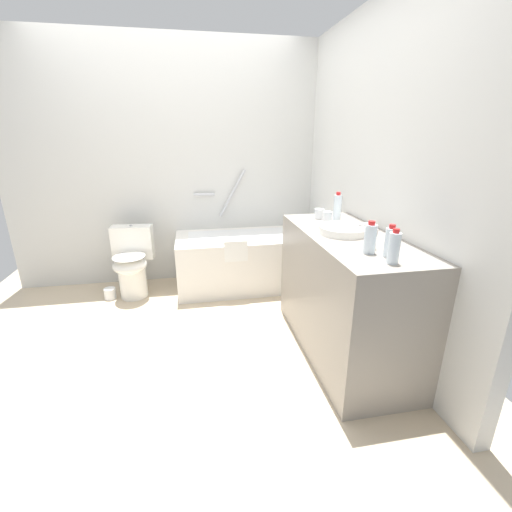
% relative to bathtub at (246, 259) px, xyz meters
% --- Properties ---
extents(ground_plane, '(3.94, 3.94, 0.00)m').
position_rel_bathtub_xyz_m(ground_plane, '(-0.67, -0.87, -0.30)').
color(ground_plane, '#C1AD8E').
extents(wall_back_tiled, '(3.34, 0.10, 2.44)m').
position_rel_bathtub_xyz_m(wall_back_tiled, '(-0.67, 0.39, 0.92)').
color(wall_back_tiled, silver).
rests_on(wall_back_tiled, ground_plane).
extents(wall_right_mirror, '(0.10, 2.84, 2.44)m').
position_rel_bathtub_xyz_m(wall_right_mirror, '(0.85, -0.87, 0.92)').
color(wall_right_mirror, silver).
rests_on(wall_right_mirror, ground_plane).
extents(bathtub, '(1.41, 0.69, 1.19)m').
position_rel_bathtub_xyz_m(bathtub, '(0.00, 0.00, 0.00)').
color(bathtub, white).
rests_on(bathtub, ground_plane).
extents(toilet, '(0.40, 0.49, 0.69)m').
position_rel_bathtub_xyz_m(toilet, '(-1.14, -0.02, 0.04)').
color(toilet, white).
rests_on(toilet, ground_plane).
extents(vanity_counter, '(0.57, 1.37, 0.89)m').
position_rel_bathtub_xyz_m(vanity_counter, '(0.52, -1.29, 0.15)').
color(vanity_counter, gray).
rests_on(vanity_counter, ground_plane).
extents(sink_basin, '(0.33, 0.33, 0.05)m').
position_rel_bathtub_xyz_m(sink_basin, '(0.48, -1.26, 0.62)').
color(sink_basin, white).
rests_on(sink_basin, vanity_counter).
extents(sink_faucet, '(0.12, 0.15, 0.07)m').
position_rel_bathtub_xyz_m(sink_faucet, '(0.68, -1.26, 0.63)').
color(sink_faucet, silver).
rests_on(sink_faucet, vanity_counter).
extents(water_bottle_0, '(0.06, 0.06, 0.18)m').
position_rel_bathtub_xyz_m(water_bottle_0, '(0.53, -1.75, 0.68)').
color(water_bottle_0, silver).
rests_on(water_bottle_0, vanity_counter).
extents(water_bottle_1, '(0.06, 0.06, 0.25)m').
position_rel_bathtub_xyz_m(water_bottle_1, '(0.53, -1.02, 0.71)').
color(water_bottle_1, silver).
rests_on(water_bottle_1, vanity_counter).
extents(water_bottle_2, '(0.06, 0.06, 0.19)m').
position_rel_bathtub_xyz_m(water_bottle_2, '(0.49, -1.85, 0.68)').
color(water_bottle_2, silver).
rests_on(water_bottle_2, vanity_counter).
extents(water_bottle_3, '(0.07, 0.07, 0.19)m').
position_rel_bathtub_xyz_m(water_bottle_3, '(0.45, -1.67, 0.68)').
color(water_bottle_3, silver).
rests_on(water_bottle_3, vanity_counter).
extents(drinking_glass_0, '(0.08, 0.08, 0.08)m').
position_rel_bathtub_xyz_m(drinking_glass_0, '(0.48, -0.80, 0.63)').
color(drinking_glass_0, white).
rests_on(drinking_glass_0, vanity_counter).
extents(drinking_glass_1, '(0.07, 0.07, 0.10)m').
position_rel_bathtub_xyz_m(drinking_glass_1, '(0.50, -1.60, 0.64)').
color(drinking_glass_1, white).
rests_on(drinking_glass_1, vanity_counter).
extents(drinking_glass_2, '(0.07, 0.07, 0.09)m').
position_rel_bathtub_xyz_m(drinking_glass_2, '(0.49, -0.94, 0.64)').
color(drinking_glass_2, white).
rests_on(drinking_glass_2, vanity_counter).
extents(toilet_paper_roll, '(0.11, 0.11, 0.11)m').
position_rel_bathtub_xyz_m(toilet_paper_roll, '(-1.37, -0.08, -0.24)').
color(toilet_paper_roll, white).
rests_on(toilet_paper_roll, ground_plane).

